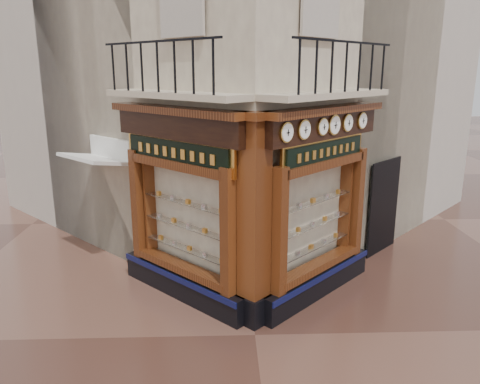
{
  "coord_description": "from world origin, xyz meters",
  "views": [
    {
      "loc": [
        -0.54,
        -7.52,
        4.67
      ],
      "look_at": [
        -0.2,
        2.0,
        2.16
      ],
      "focal_mm": 35.0,
      "sensor_mm": 36.0,
      "label": 1
    }
  ],
  "objects_px": {
    "clock_b": "(304,130)",
    "clock_f": "(362,121)",
    "clock_a": "(287,132)",
    "awning": "(102,263)",
    "signboard_left": "(176,152)",
    "clock_d": "(334,125)",
    "clock_c": "(323,127)",
    "corner_pilaster": "(254,224)",
    "clock_e": "(348,123)",
    "signboard_right": "(325,151)"
  },
  "relations": [
    {
      "from": "clock_c",
      "to": "clock_d",
      "type": "height_order",
      "value": "clock_d"
    },
    {
      "from": "signboard_left",
      "to": "clock_d",
      "type": "bearing_deg",
      "value": -135.03
    },
    {
      "from": "clock_e",
      "to": "signboard_left",
      "type": "bearing_deg",
      "value": 140.9
    },
    {
      "from": "corner_pilaster",
      "to": "clock_f",
      "type": "height_order",
      "value": "corner_pilaster"
    },
    {
      "from": "clock_b",
      "to": "clock_c",
      "type": "relative_size",
      "value": 1.09
    },
    {
      "from": "clock_a",
      "to": "signboard_right",
      "type": "distance_m",
      "value": 1.51
    },
    {
      "from": "signboard_left",
      "to": "clock_e",
      "type": "bearing_deg",
      "value": -129.1
    },
    {
      "from": "clock_e",
      "to": "clock_a",
      "type": "bearing_deg",
      "value": -180.0
    },
    {
      "from": "clock_c",
      "to": "signboard_left",
      "type": "height_order",
      "value": "clock_c"
    },
    {
      "from": "corner_pilaster",
      "to": "clock_f",
      "type": "distance_m",
      "value": 3.42
    },
    {
      "from": "clock_a",
      "to": "clock_b",
      "type": "distance_m",
      "value": 0.52
    },
    {
      "from": "clock_b",
      "to": "corner_pilaster",
      "type": "bearing_deg",
      "value": 153.5
    },
    {
      "from": "clock_e",
      "to": "clock_f",
      "type": "height_order",
      "value": "clock_e"
    },
    {
      "from": "corner_pilaster",
      "to": "clock_c",
      "type": "relative_size",
      "value": 11.85
    },
    {
      "from": "clock_b",
      "to": "clock_f",
      "type": "distance_m",
      "value": 2.09
    },
    {
      "from": "clock_c",
      "to": "clock_d",
      "type": "bearing_deg",
      "value": 0.0
    },
    {
      "from": "clock_b",
      "to": "clock_c",
      "type": "distance_m",
      "value": 0.6
    },
    {
      "from": "clock_d",
      "to": "clock_f",
      "type": "relative_size",
      "value": 1.13
    },
    {
      "from": "clock_c",
      "to": "clock_b",
      "type": "bearing_deg",
      "value": 180.0
    },
    {
      "from": "clock_d",
      "to": "signboard_right",
      "type": "bearing_deg",
      "value": 134.48
    },
    {
      "from": "clock_b",
      "to": "signboard_right",
      "type": "relative_size",
      "value": 0.18
    },
    {
      "from": "corner_pilaster",
      "to": "clock_c",
      "type": "distance_m",
      "value": 2.26
    },
    {
      "from": "awning",
      "to": "signboard_left",
      "type": "height_order",
      "value": "signboard_left"
    },
    {
      "from": "clock_a",
      "to": "signboard_right",
      "type": "bearing_deg",
      "value": 4.48
    },
    {
      "from": "clock_c",
      "to": "signboard_right",
      "type": "relative_size",
      "value": 0.17
    },
    {
      "from": "awning",
      "to": "clock_d",
      "type": "bearing_deg",
      "value": -154.67
    },
    {
      "from": "signboard_right",
      "to": "clock_e",
      "type": "bearing_deg",
      "value": -10.24
    },
    {
      "from": "clock_c",
      "to": "signboard_right",
      "type": "xyz_separation_m",
      "value": [
        0.13,
        0.29,
        -0.52
      ]
    },
    {
      "from": "clock_c",
      "to": "signboard_left",
      "type": "distance_m",
      "value": 2.86
    },
    {
      "from": "clock_b",
      "to": "clock_f",
      "type": "relative_size",
      "value": 1.03
    },
    {
      "from": "clock_a",
      "to": "clock_d",
      "type": "height_order",
      "value": "clock_d"
    },
    {
      "from": "clock_f",
      "to": "signboard_left",
      "type": "distance_m",
      "value": 3.96
    },
    {
      "from": "corner_pilaster",
      "to": "clock_d",
      "type": "distance_m",
      "value": 2.54
    },
    {
      "from": "clock_e",
      "to": "clock_b",
      "type": "bearing_deg",
      "value": -180.0
    },
    {
      "from": "signboard_left",
      "to": "clock_f",
      "type": "bearing_deg",
      "value": -123.69
    },
    {
      "from": "clock_b",
      "to": "clock_d",
      "type": "relative_size",
      "value": 0.92
    },
    {
      "from": "clock_e",
      "to": "signboard_left",
      "type": "xyz_separation_m",
      "value": [
        -3.43,
        -0.35,
        -0.52
      ]
    },
    {
      "from": "clock_d",
      "to": "clock_c",
      "type": "bearing_deg",
      "value": -180.0
    },
    {
      "from": "awning",
      "to": "signboard_left",
      "type": "relative_size",
      "value": 0.75
    },
    {
      "from": "awning",
      "to": "clock_f",
      "type": "bearing_deg",
      "value": -145.31
    },
    {
      "from": "clock_a",
      "to": "clock_c",
      "type": "height_order",
      "value": "clock_a"
    },
    {
      "from": "corner_pilaster",
      "to": "clock_b",
      "type": "height_order",
      "value": "corner_pilaster"
    },
    {
      "from": "clock_b",
      "to": "awning",
      "type": "xyz_separation_m",
      "value": [
        -4.48,
        2.56,
        -3.62
      ]
    },
    {
      "from": "clock_a",
      "to": "clock_e",
      "type": "xyz_separation_m",
      "value": [
        1.43,
        1.43,
        -0.0
      ]
    },
    {
      "from": "clock_e",
      "to": "awning",
      "type": "distance_m",
      "value": 6.79
    },
    {
      "from": "clock_c",
      "to": "clock_f",
      "type": "relative_size",
      "value": 0.95
    },
    {
      "from": "clock_d",
      "to": "clock_e",
      "type": "relative_size",
      "value": 1.11
    },
    {
      "from": "corner_pilaster",
      "to": "clock_b",
      "type": "bearing_deg",
      "value": -26.5
    },
    {
      "from": "clock_a",
      "to": "awning",
      "type": "height_order",
      "value": "clock_a"
    },
    {
      "from": "clock_f",
      "to": "awning",
      "type": "height_order",
      "value": "clock_f"
    }
  ]
}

